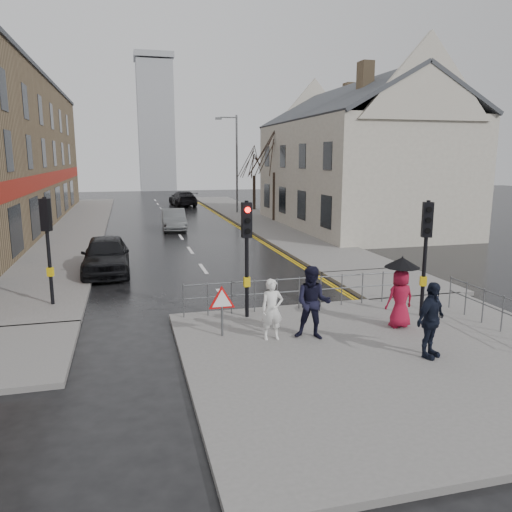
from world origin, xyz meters
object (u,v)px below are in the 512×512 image
pedestrian_a (272,309)px  pedestrian_with_umbrella (401,288)px  pedestrian_d (431,320)px  car_mid (174,220)px  pedestrian_b (313,303)px  car_parked (106,255)px

pedestrian_a → pedestrian_with_umbrella: bearing=2.8°
pedestrian_with_umbrella → pedestrian_d: size_ratio=1.09×
pedestrian_with_umbrella → car_mid: (-4.16, 21.32, -0.54)m
car_mid → pedestrian_b: bearing=-83.8°
pedestrian_with_umbrella → car_parked: pedestrian_with_umbrella is taller
pedestrian_d → car_parked: pedestrian_d is taller
pedestrian_d → car_mid: bearing=71.8°
pedestrian_a → pedestrian_b: (1.02, -0.21, 0.16)m
car_parked → pedestrian_with_umbrella: bearing=-49.4°
pedestrian_with_umbrella → pedestrian_d: (-0.43, -2.07, -0.19)m
pedestrian_b → pedestrian_d: (2.20, -1.83, -0.05)m
pedestrian_a → pedestrian_b: 1.05m
pedestrian_d → car_parked: (-7.61, 11.39, -0.26)m
pedestrian_d → car_parked: size_ratio=0.39×
pedestrian_b → pedestrian_with_umbrella: 2.64m
pedestrian_d → pedestrian_b: bearing=112.9°
pedestrian_b → car_mid: bearing=119.1°
pedestrian_a → car_parked: size_ratio=0.34×
pedestrian_a → pedestrian_with_umbrella: 3.66m
pedestrian_with_umbrella → car_mid: bearing=101.0°
pedestrian_a → pedestrian_b: bearing=-9.4°
car_parked → pedestrian_d: bearing=-56.4°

